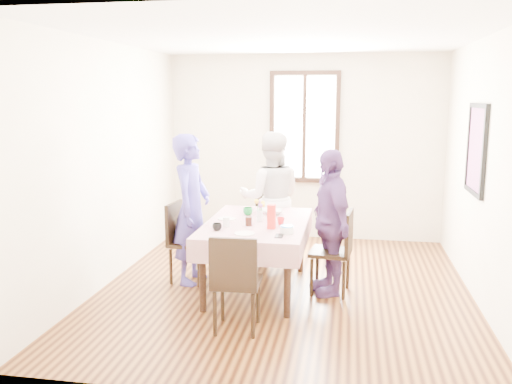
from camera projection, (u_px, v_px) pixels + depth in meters
ground at (285, 288)px, 5.97m from camera, size 4.50×4.50×0.00m
back_wall at (304, 148)px, 7.91m from camera, size 4.00×0.00×4.00m
right_wall at (484, 172)px, 5.39m from camera, size 0.00×4.50×4.50m
window_frame at (304, 127)px, 7.84m from camera, size 1.02×0.06×1.62m
window_pane at (304, 127)px, 7.85m from camera, size 0.90×0.02×1.50m
art_poster at (477, 149)px, 5.65m from camera, size 0.04×0.76×0.96m
dining_table at (257, 256)px, 5.87m from camera, size 0.96×1.52×0.75m
tablecloth at (257, 223)px, 5.80m from camera, size 1.08×1.64×0.01m
chair_left at (190, 242)px, 6.13m from camera, size 0.46×0.46×0.91m
chair_right at (331, 252)px, 5.76m from camera, size 0.47×0.47×0.91m
chair_far at (271, 227)px, 6.86m from camera, size 0.46×0.46×0.91m
chair_near at (237, 282)px, 4.84m from camera, size 0.43×0.43×0.91m
person_left at (191, 209)px, 6.05m from camera, size 0.44×0.64×1.69m
person_far at (271, 198)px, 6.78m from camera, size 0.89×0.74×1.67m
person_right at (329, 222)px, 5.71m from camera, size 0.68×0.99×1.56m
mug_black at (217, 227)px, 5.43m from camera, size 0.11×0.11×0.07m
mug_flag at (281, 221)px, 5.67m from camera, size 0.12×0.12×0.08m
mug_green at (248, 211)px, 6.13m from camera, size 0.15×0.15×0.09m
serving_bowl at (273, 212)px, 6.17m from camera, size 0.24×0.24×0.05m
juice_carton at (271, 217)px, 5.49m from camera, size 0.08×0.08×0.25m
butter_tub at (287, 230)px, 5.32m from camera, size 0.14×0.14×0.07m
jam_jar at (249, 221)px, 5.62m from camera, size 0.07×0.07×0.10m
drinking_glass at (226, 222)px, 5.58m from camera, size 0.07×0.07×0.10m
smartphone at (279, 236)px, 5.21m from camera, size 0.07×0.15×0.01m
flower_vase at (260, 216)px, 5.82m from camera, size 0.06×0.06×0.12m
plate_left at (227, 219)px, 5.92m from camera, size 0.20×0.20×0.01m
plate_far at (264, 210)px, 6.40m from camera, size 0.20×0.20×0.01m
plate_near at (244, 234)px, 5.29m from camera, size 0.20×0.20×0.01m
butter_lid at (287, 226)px, 5.31m from camera, size 0.12×0.12×0.01m
flower_bunch at (260, 206)px, 5.80m from camera, size 0.09×0.09×0.10m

